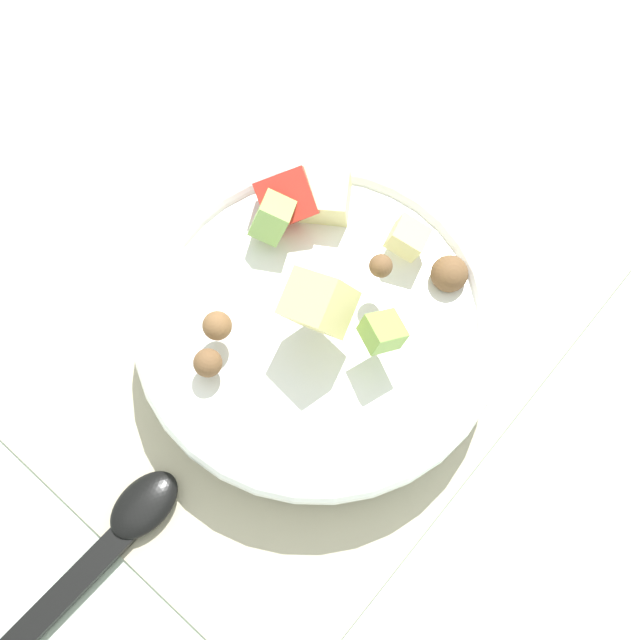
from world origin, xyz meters
name	(u,v)px	position (x,y,z in m)	size (l,w,h in m)	color
ground_plane	(308,334)	(0.00, 0.00, 0.00)	(2.40, 2.40, 0.00)	silver
placemat	(308,333)	(0.00, 0.00, 0.00)	(0.42, 0.32, 0.01)	#BCB299
salad_bowl	(320,320)	(0.00, -0.01, 0.04)	(0.27, 0.27, 0.12)	white
serving_spoon	(113,547)	(-0.21, 0.00, 0.01)	(0.19, 0.04, 0.01)	black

